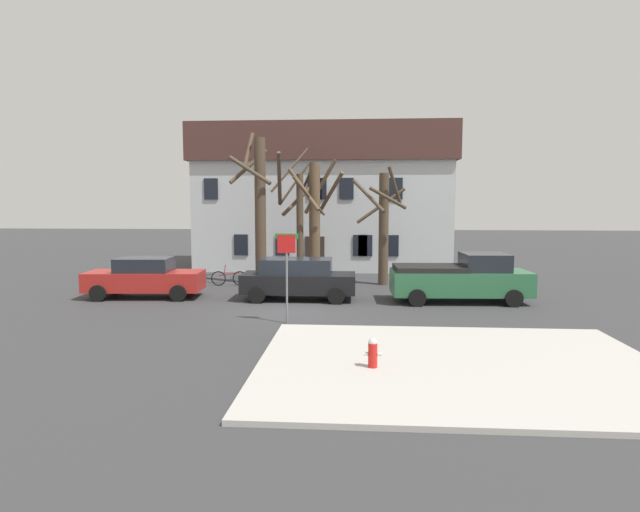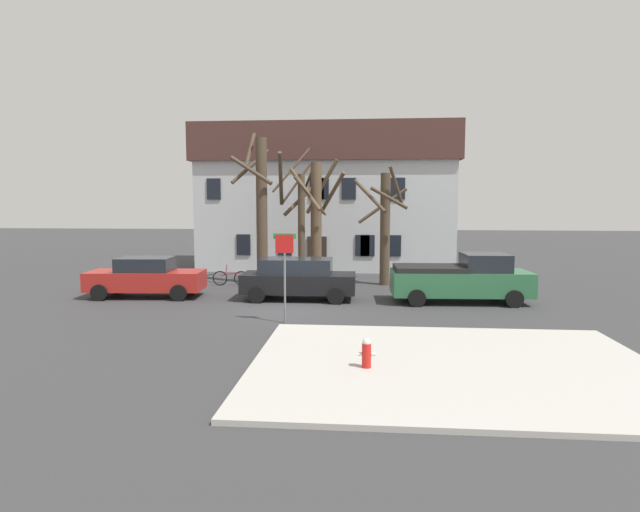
{
  "view_description": "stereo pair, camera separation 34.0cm",
  "coord_description": "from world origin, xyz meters",
  "px_view_note": "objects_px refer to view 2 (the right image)",
  "views": [
    {
      "loc": [
        2.51,
        -19.31,
        4.0
      ],
      "look_at": [
        0.98,
        2.22,
        1.82
      ],
      "focal_mm": 29.55,
      "sensor_mm": 36.0,
      "label": 1
    },
    {
      "loc": [
        2.85,
        -19.28,
        4.0
      ],
      "look_at": [
        0.98,
        2.22,
        1.82
      ],
      "focal_mm": 29.55,
      "sensor_mm": 36.0,
      "label": 2
    }
  ],
  "objects_px": {
    "tree_bare_near": "(261,205)",
    "bicycle_leaning": "(231,278)",
    "building_main": "(327,197)",
    "car_red_sedan": "(146,277)",
    "pickup_truck_green": "(461,279)",
    "tree_bare_end": "(385,224)",
    "fire_hydrant": "(367,352)",
    "tree_bare_far": "(316,217)",
    "street_sign_pole": "(285,261)",
    "tree_bare_mid": "(301,220)",
    "car_black_wagon": "(298,278)"
  },
  "relations": [
    {
      "from": "pickup_truck_green",
      "to": "fire_hydrant",
      "type": "height_order",
      "value": "pickup_truck_green"
    },
    {
      "from": "pickup_truck_green",
      "to": "fire_hydrant",
      "type": "relative_size",
      "value": 7.84
    },
    {
      "from": "tree_bare_mid",
      "to": "pickup_truck_green",
      "type": "height_order",
      "value": "tree_bare_mid"
    },
    {
      "from": "tree_bare_far",
      "to": "car_black_wagon",
      "type": "distance_m",
      "value": 5.56
    },
    {
      "from": "tree_bare_near",
      "to": "car_red_sedan",
      "type": "relative_size",
      "value": 1.51
    },
    {
      "from": "building_main",
      "to": "tree_bare_near",
      "type": "relative_size",
      "value": 2.09
    },
    {
      "from": "car_black_wagon",
      "to": "bicycle_leaning",
      "type": "relative_size",
      "value": 2.68
    },
    {
      "from": "tree_bare_near",
      "to": "bicycle_leaning",
      "type": "height_order",
      "value": "tree_bare_near"
    },
    {
      "from": "tree_bare_near",
      "to": "fire_hydrant",
      "type": "distance_m",
      "value": 14.61
    },
    {
      "from": "tree_bare_mid",
      "to": "bicycle_leaning",
      "type": "relative_size",
      "value": 3.92
    },
    {
      "from": "tree_bare_near",
      "to": "car_black_wagon",
      "type": "xyz_separation_m",
      "value": [
        2.31,
        -4.03,
        -2.99
      ]
    },
    {
      "from": "tree_bare_mid",
      "to": "car_black_wagon",
      "type": "bearing_deg",
      "value": -84.65
    },
    {
      "from": "car_black_wagon",
      "to": "street_sign_pole",
      "type": "height_order",
      "value": "street_sign_pole"
    },
    {
      "from": "tree_bare_end",
      "to": "fire_hydrant",
      "type": "height_order",
      "value": "tree_bare_end"
    },
    {
      "from": "tree_bare_mid",
      "to": "building_main",
      "type": "bearing_deg",
      "value": 83.62
    },
    {
      "from": "tree_bare_far",
      "to": "tree_bare_end",
      "type": "height_order",
      "value": "tree_bare_far"
    },
    {
      "from": "tree_bare_end",
      "to": "car_black_wagon",
      "type": "relative_size",
      "value": 1.23
    },
    {
      "from": "tree_bare_end",
      "to": "pickup_truck_green",
      "type": "xyz_separation_m",
      "value": [
        2.94,
        -4.35,
        -2.03
      ]
    },
    {
      "from": "tree_bare_far",
      "to": "tree_bare_end",
      "type": "relative_size",
      "value": 1.08
    },
    {
      "from": "tree_bare_near",
      "to": "bicycle_leaning",
      "type": "distance_m",
      "value": 3.84
    },
    {
      "from": "tree_bare_far",
      "to": "street_sign_pole",
      "type": "bearing_deg",
      "value": -91.01
    },
    {
      "from": "tree_bare_far",
      "to": "car_red_sedan",
      "type": "bearing_deg",
      "value": -143.68
    },
    {
      "from": "tree_bare_mid",
      "to": "car_black_wagon",
      "type": "xyz_separation_m",
      "value": [
        0.44,
        -4.71,
        -2.25
      ]
    },
    {
      "from": "car_black_wagon",
      "to": "fire_hydrant",
      "type": "relative_size",
      "value": 6.62
    },
    {
      "from": "car_red_sedan",
      "to": "fire_hydrant",
      "type": "relative_size",
      "value": 6.96
    },
    {
      "from": "tree_bare_end",
      "to": "car_black_wagon",
      "type": "height_order",
      "value": "tree_bare_end"
    },
    {
      "from": "tree_bare_mid",
      "to": "street_sign_pole",
      "type": "xyz_separation_m",
      "value": [
        0.55,
        -9.0,
        -1.05
      ]
    },
    {
      "from": "building_main",
      "to": "tree_bare_far",
      "type": "xyz_separation_m",
      "value": [
        -0.05,
        -6.57,
        -1.09
      ]
    },
    {
      "from": "car_black_wagon",
      "to": "fire_hydrant",
      "type": "bearing_deg",
      "value": -73.0
    },
    {
      "from": "tree_bare_end",
      "to": "car_black_wagon",
      "type": "xyz_separation_m",
      "value": [
        -3.69,
        -4.34,
        -2.1
      ]
    },
    {
      "from": "car_black_wagon",
      "to": "tree_bare_mid",
      "type": "bearing_deg",
      "value": 95.35
    },
    {
      "from": "tree_bare_near",
      "to": "tree_bare_mid",
      "type": "xyz_separation_m",
      "value": [
        1.87,
        0.68,
        -0.74
      ]
    },
    {
      "from": "tree_bare_near",
      "to": "tree_bare_end",
      "type": "distance_m",
      "value": 6.07
    },
    {
      "from": "tree_bare_near",
      "to": "street_sign_pole",
      "type": "height_order",
      "value": "tree_bare_near"
    },
    {
      "from": "tree_bare_end",
      "to": "street_sign_pole",
      "type": "height_order",
      "value": "tree_bare_end"
    },
    {
      "from": "tree_bare_far",
      "to": "street_sign_pole",
      "type": "xyz_separation_m",
      "value": [
        -0.16,
        -9.3,
        -1.21
      ]
    },
    {
      "from": "car_black_wagon",
      "to": "tree_bare_far",
      "type": "bearing_deg",
      "value": 86.86
    },
    {
      "from": "building_main",
      "to": "car_red_sedan",
      "type": "xyz_separation_m",
      "value": [
        -6.85,
        -11.57,
        -3.53
      ]
    },
    {
      "from": "car_red_sedan",
      "to": "fire_hydrant",
      "type": "xyz_separation_m",
      "value": [
        9.34,
        -9.24,
        -0.37
      ]
    },
    {
      "from": "building_main",
      "to": "car_red_sedan",
      "type": "distance_m",
      "value": 13.9
    },
    {
      "from": "building_main",
      "to": "tree_bare_far",
      "type": "height_order",
      "value": "building_main"
    },
    {
      "from": "pickup_truck_green",
      "to": "tree_bare_end",
      "type": "bearing_deg",
      "value": 124.08
    },
    {
      "from": "tree_bare_end",
      "to": "pickup_truck_green",
      "type": "relative_size",
      "value": 1.04
    },
    {
      "from": "tree_bare_near",
      "to": "tree_bare_mid",
      "type": "bearing_deg",
      "value": 19.97
    },
    {
      "from": "tree_bare_end",
      "to": "fire_hydrant",
      "type": "relative_size",
      "value": 8.14
    },
    {
      "from": "tree_bare_near",
      "to": "bicycle_leaning",
      "type": "xyz_separation_m",
      "value": [
        -1.45,
        -0.57,
        -3.51
      ]
    },
    {
      "from": "building_main",
      "to": "tree_bare_mid",
      "type": "xyz_separation_m",
      "value": [
        -0.77,
        -6.88,
        -1.24
      ]
    },
    {
      "from": "car_red_sedan",
      "to": "fire_hydrant",
      "type": "bearing_deg",
      "value": -44.69
    },
    {
      "from": "car_red_sedan",
      "to": "street_sign_pole",
      "type": "height_order",
      "value": "street_sign_pole"
    },
    {
      "from": "tree_bare_far",
      "to": "fire_hydrant",
      "type": "height_order",
      "value": "tree_bare_far"
    }
  ]
}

